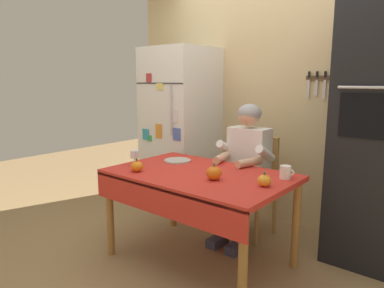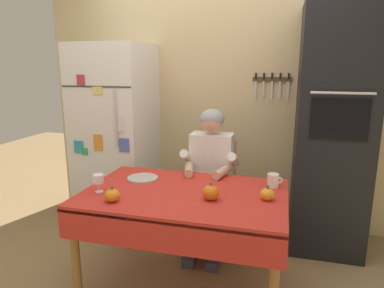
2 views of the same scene
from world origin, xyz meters
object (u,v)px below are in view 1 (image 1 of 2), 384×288
object	(u,v)px
refrigerator	(181,130)
dining_table	(198,183)
chair_behind_person	(255,181)
pumpkin_large	(264,181)
wall_oven	(378,133)
serving_tray	(177,161)
coffee_mug	(286,172)
seated_person	(245,161)
wine_glass	(135,155)
pumpkin_medium	(137,166)
pumpkin_small	(214,173)

from	to	relation	value
refrigerator	dining_table	size ratio (longest dim) A/B	1.29
chair_behind_person	pumpkin_large	bearing A→B (deg)	-57.04
wall_oven	serving_tray	bearing A→B (deg)	-153.05
wall_oven	coffee_mug	world-z (taller)	wall_oven
chair_behind_person	seated_person	bearing A→B (deg)	-90.00
wine_glass	pumpkin_large	size ratio (longest dim) A/B	1.25
dining_table	serving_tray	world-z (taller)	serving_tray
refrigerator	seated_person	world-z (taller)	refrigerator
wall_oven	pumpkin_medium	size ratio (longest dim) A/B	19.87
seated_person	pumpkin_small	distance (m)	0.69
wall_oven	chair_behind_person	world-z (taller)	wall_oven
chair_behind_person	pumpkin_small	size ratio (longest dim) A/B	7.69
serving_tray	wine_glass	bearing A→B (deg)	-118.68
coffee_mug	wine_glass	xyz separation A→B (m)	(-1.16, -0.42, 0.04)
chair_behind_person	pumpkin_medium	xyz separation A→B (m)	(-0.46, -1.06, 0.27)
dining_table	pumpkin_small	xyz separation A→B (m)	(0.21, -0.07, 0.13)
wall_oven	chair_behind_person	size ratio (longest dim) A/B	2.26
seated_person	pumpkin_large	xyz separation A→B (m)	(0.51, -0.59, 0.04)
serving_tray	coffee_mug	bearing A→B (deg)	5.04
dining_table	seated_person	size ratio (longest dim) A/B	1.12
dining_table	pumpkin_small	size ratio (longest dim) A/B	11.58
wine_glass	serving_tray	xyz separation A→B (m)	(0.18, 0.34, -0.08)
seated_person	pumpkin_medium	xyz separation A→B (m)	(-0.46, -0.87, 0.04)
dining_table	coffee_mug	distance (m)	0.67
refrigerator	pumpkin_large	distance (m)	1.75
refrigerator	wine_glass	size ratio (longest dim) A/B	14.16
wall_oven	dining_table	distance (m)	1.45
coffee_mug	chair_behind_person	bearing A→B (deg)	136.17
refrigerator	dining_table	distance (m)	1.32
pumpkin_large	seated_person	bearing A→B (deg)	130.55
chair_behind_person	wine_glass	distance (m)	1.17
coffee_mug	pumpkin_large	bearing A→B (deg)	-96.08
wall_oven	pumpkin_small	size ratio (longest dim) A/B	17.37
refrigerator	pumpkin_medium	distance (m)	1.28
pumpkin_medium	pumpkin_small	size ratio (longest dim) A/B	0.87
refrigerator	chair_behind_person	xyz separation A→B (m)	(1.01, -0.09, -0.39)
chair_behind_person	pumpkin_small	world-z (taller)	chair_behind_person
refrigerator	pumpkin_large	world-z (taller)	refrigerator
coffee_mug	pumpkin_small	xyz separation A→B (m)	(-0.39, -0.35, 0.00)
coffee_mug	wine_glass	distance (m)	1.24
chair_behind_person	pumpkin_large	world-z (taller)	chair_behind_person
pumpkin_large	serving_tray	distance (m)	0.97
pumpkin_large	dining_table	bearing A→B (deg)	-178.74
refrigerator	pumpkin_small	xyz separation A→B (m)	(1.16, -0.96, -0.11)
seated_person	pumpkin_small	xyz separation A→B (m)	(0.15, -0.68, 0.05)
wall_oven	pumpkin_large	xyz separation A→B (m)	(-0.48, -0.91, -0.27)
wine_glass	serving_tray	distance (m)	0.39
refrigerator	coffee_mug	distance (m)	1.66
pumpkin_large	pumpkin_small	distance (m)	0.37
chair_behind_person	wall_oven	bearing A→B (deg)	7.49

